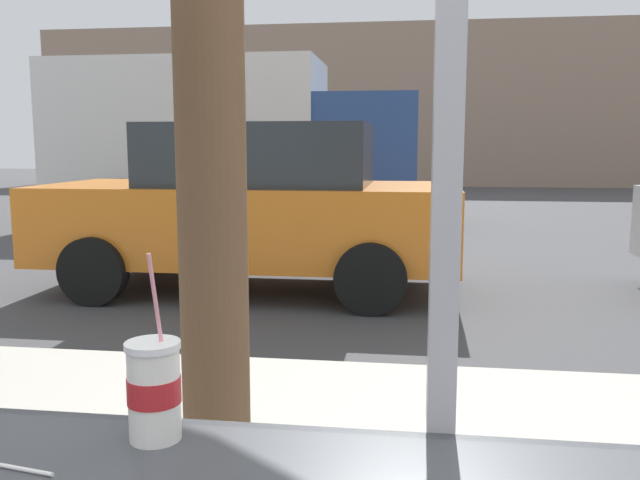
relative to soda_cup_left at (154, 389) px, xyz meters
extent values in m
plane|color=#424244|center=(0.49, 8.05, -1.07)|extent=(60.00, 60.00, 0.00)
cube|color=#2A2C30|center=(0.49, 0.08, -0.10)|extent=(2.30, 0.02, 0.02)
cube|color=#9E9EA3|center=(0.49, 0.13, 0.62)|extent=(0.05, 0.08, 1.41)
cube|color=gray|center=(0.49, 23.73, 1.81)|extent=(28.00, 1.20, 5.75)
cylinder|color=white|center=(0.00, 0.00, -0.01)|extent=(0.09, 0.09, 0.16)
cylinder|color=red|center=(0.00, 0.00, 0.00)|extent=(0.09, 0.09, 0.04)
cylinder|color=black|center=(0.00, 0.00, 0.07)|extent=(0.08, 0.08, 0.01)
cylinder|color=white|center=(0.00, 0.00, 0.08)|extent=(0.09, 0.09, 0.01)
cylinder|color=pink|center=(0.01, -0.01, 0.14)|extent=(0.01, 0.05, 0.20)
cylinder|color=white|center=(-0.20, -0.13, -0.09)|extent=(0.19, 0.04, 0.01)
cube|color=orange|center=(-1.20, 5.57, -0.37)|extent=(4.14, 1.77, 0.76)
cube|color=#282D33|center=(-1.07, 5.57, 0.32)|extent=(2.15, 1.56, 0.60)
cylinder|color=black|center=(0.08, 6.46, -0.75)|extent=(0.64, 0.18, 0.64)
cylinder|color=black|center=(0.08, 4.68, -0.75)|extent=(0.64, 0.18, 0.64)
cylinder|color=black|center=(-2.48, 6.46, -0.75)|extent=(0.64, 0.18, 0.64)
cylinder|color=black|center=(-2.48, 4.68, -0.75)|extent=(0.64, 0.18, 0.64)
cube|color=silver|center=(-3.70, 11.06, 0.66)|extent=(4.90, 2.20, 2.54)
cube|color=navy|center=(-0.45, 11.06, 0.33)|extent=(1.90, 2.10, 1.90)
cylinder|color=black|center=(-0.45, 12.11, -0.62)|extent=(0.90, 0.24, 0.90)
cylinder|color=black|center=(-0.45, 10.01, -0.62)|extent=(0.90, 0.24, 0.90)
cylinder|color=black|center=(-4.57, 12.16, -0.62)|extent=(0.90, 0.24, 0.90)
cylinder|color=black|center=(-4.57, 9.96, -0.62)|extent=(0.90, 0.24, 0.90)
cylinder|color=brown|center=(-0.28, 1.26, 0.35)|extent=(0.25, 0.25, 2.62)
camera|label=1|loc=(0.43, -1.04, 0.41)|focal=37.47mm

